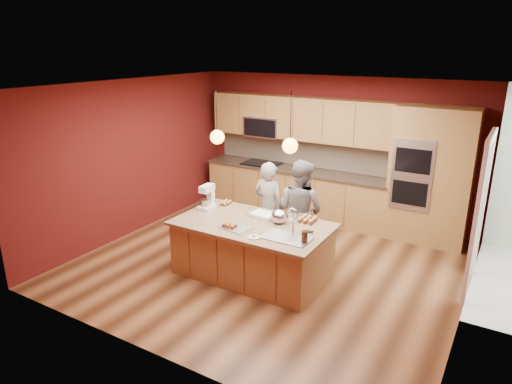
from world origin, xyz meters
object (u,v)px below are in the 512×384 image
Objects in this scene: person_left at (269,207)px; mixing_bowl at (279,216)px; island at (253,249)px; stand_mixer at (207,199)px; person_right at (300,210)px.

person_left is 0.88m from mixing_bowl.
mixing_bowl is at bearing 33.71° from island.
person_left reaches higher than stand_mixer.
person_right is at bearing 69.54° from island.
person_left is at bearing 13.87° from person_right.
person_left reaches higher than island.
person_right reaches higher than island.
person_left reaches higher than mixing_bowl.
person_left is 6.13× the size of mixing_bowl.
stand_mixer is 1.24m from mixing_bowl.
island is 1.48× the size of person_left.
mixing_bowl is (0.55, -0.67, 0.17)m from person_left.
mixing_bowl is (1.24, 0.05, -0.07)m from stand_mixer.
stand_mixer is (-1.25, -0.72, 0.18)m from person_right.
island reaches higher than mixing_bowl.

